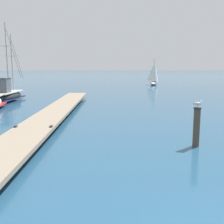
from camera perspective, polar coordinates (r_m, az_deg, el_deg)
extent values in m
cube|color=gray|center=(17.27, -11.62, -0.01)|extent=(1.83, 22.88, 0.16)
cylinder|color=#4C3D2D|center=(10.85, -19.01, -7.20)|extent=(0.36, 0.36, 0.29)
cylinder|color=#4C3D2D|center=(15.11, -13.35, -2.29)|extent=(0.36, 0.36, 0.29)
cylinder|color=#4C3D2D|center=(19.52, -10.23, 0.45)|extent=(0.36, 0.36, 0.29)
cylinder|color=#4C3D2D|center=(23.99, -8.27, 2.17)|extent=(0.36, 0.36, 0.29)
cylinder|color=#4C3D2D|center=(28.49, -6.92, 3.35)|extent=(0.36, 0.36, 0.29)
cube|color=#333338|center=(13.12, -19.14, -2.80)|extent=(0.12, 0.20, 0.08)
cube|color=#333338|center=(12.68, -12.30, -2.90)|extent=(0.12, 0.20, 0.08)
ellipsoid|color=black|center=(26.90, -20.51, 3.05)|extent=(1.71, 4.91, 0.84)
cube|color=#B2AD9E|center=(26.86, -20.56, 3.85)|extent=(1.51, 4.42, 0.08)
cube|color=#19234C|center=(26.92, -20.49, 2.65)|extent=(1.72, 4.82, 0.08)
cube|color=#565B66|center=(26.14, -21.26, 5.12)|extent=(0.88, 1.03, 1.23)
cube|color=#3D3D42|center=(26.11, -21.34, 6.53)|extent=(0.96, 1.12, 0.06)
cylinder|color=#B2ADA3|center=(26.99, -20.74, 10.49)|extent=(0.11, 0.11, 6.14)
cylinder|color=#B2ADA3|center=(27.04, -20.88, 12.68)|extent=(1.38, 0.11, 0.06)
cylinder|color=#333338|center=(28.53, -19.47, 11.09)|extent=(0.14, 3.19, 4.54)
cylinder|color=#B2ADA3|center=(27.99, -19.81, 9.57)|extent=(0.11, 0.11, 5.24)
cylinder|color=#B2ADA3|center=(28.01, -19.89, 10.89)|extent=(1.38, 0.11, 0.06)
cylinder|color=#333338|center=(29.31, -18.79, 10.11)|extent=(0.13, 2.73, 3.88)
cylinder|color=#4C3D2D|center=(11.38, 17.31, -3.01)|extent=(0.26, 0.26, 1.57)
cylinder|color=#28282D|center=(11.25, 17.50, 0.75)|extent=(0.30, 0.30, 0.06)
cylinder|color=gold|center=(11.26, 17.51, 1.09)|extent=(0.01, 0.01, 0.07)
cylinder|color=gold|center=(11.22, 17.51, 1.06)|extent=(0.01, 0.01, 0.07)
ellipsoid|color=white|center=(11.23, 17.54, 1.60)|extent=(0.30, 0.20, 0.13)
ellipsoid|color=silver|center=(11.28, 17.44, 1.70)|extent=(0.24, 0.10, 0.09)
ellipsoid|color=#383838|center=(11.28, 16.88, 1.70)|extent=(0.07, 0.04, 0.04)
ellipsoid|color=silver|center=(11.17, 17.44, 1.62)|extent=(0.24, 0.10, 0.09)
ellipsoid|color=#383838|center=(11.18, 16.87, 1.63)|extent=(0.07, 0.04, 0.04)
cone|color=white|center=(11.23, 16.77, 1.64)|extent=(0.10, 0.09, 0.07)
sphere|color=white|center=(11.21, 18.15, 2.00)|extent=(0.08, 0.08, 0.08)
cone|color=gold|center=(11.22, 18.40, 1.97)|extent=(0.05, 0.04, 0.02)
ellipsoid|color=silver|center=(47.43, 8.82, 5.93)|extent=(2.09, 3.99, 0.60)
cylinder|color=#B2ADA3|center=(47.45, 8.91, 8.60)|extent=(0.08, 0.08, 3.82)
cone|color=silver|center=(47.10, 8.85, 8.37)|extent=(2.68, 2.45, 3.43)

